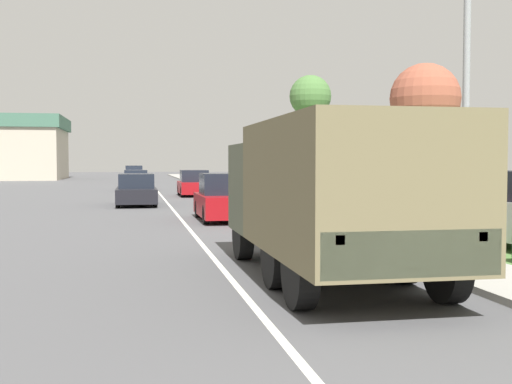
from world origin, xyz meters
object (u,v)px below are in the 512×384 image
at_px(military_truck, 330,191).
at_px(car_fourth_ahead, 136,181).
at_px(car_second_ahead, 136,191).
at_px(car_farthest_ahead, 134,175).
at_px(car_third_ahead, 194,184).
at_px(car_nearest_ahead, 223,199).
at_px(lamp_post, 456,58).

bearing_deg(military_truck, car_fourth_ahead, 95.09).
distance_m(car_second_ahead, car_farthest_ahead, 32.04).
xyz_separation_m(military_truck, car_third_ahead, (0.22, 27.99, -0.88)).
bearing_deg(car_nearest_ahead, lamp_post, -74.36).
xyz_separation_m(car_nearest_ahead, car_second_ahead, (-3.01, 8.62, -0.06)).
xyz_separation_m(car_fourth_ahead, car_farthest_ahead, (-0.10, 16.15, 0.09)).
xyz_separation_m(military_truck, car_nearest_ahead, (-0.27, 11.75, -0.84)).
bearing_deg(military_truck, lamp_post, 15.38).
bearing_deg(car_second_ahead, car_third_ahead, 65.38).
bearing_deg(car_third_ahead, lamp_post, -84.57).
height_order(military_truck, car_nearest_ahead, military_truck).
bearing_deg(car_farthest_ahead, car_fourth_ahead, -89.66).
height_order(military_truck, car_third_ahead, military_truck).
bearing_deg(lamp_post, car_fourth_ahead, 99.65).
relative_size(car_nearest_ahead, car_farthest_ahead, 0.96).
height_order(car_third_ahead, car_farthest_ahead, car_farthest_ahead).
bearing_deg(car_nearest_ahead, car_farthest_ahead, 94.30).
distance_m(car_second_ahead, lamp_post, 20.80).
xyz_separation_m(car_nearest_ahead, car_third_ahead, (0.48, 16.25, -0.04)).
bearing_deg(lamp_post, military_truck, -164.62).
bearing_deg(car_third_ahead, car_second_ahead, -114.62).
bearing_deg(car_fourth_ahead, car_farthest_ahead, 90.34).
bearing_deg(car_nearest_ahead, military_truck, -88.70).
relative_size(military_truck, car_fourth_ahead, 1.50).
height_order(car_nearest_ahead, lamp_post, lamp_post).
relative_size(car_second_ahead, lamp_post, 0.70).
xyz_separation_m(car_third_ahead, lamp_post, (2.59, -27.22, 3.42)).
height_order(military_truck, car_fourth_ahead, military_truck).
xyz_separation_m(car_second_ahead, car_third_ahead, (3.49, 7.63, 0.02)).
distance_m(car_nearest_ahead, car_fourth_ahead, 24.68).
relative_size(car_fourth_ahead, car_farthest_ahead, 1.10).
height_order(car_fourth_ahead, lamp_post, lamp_post).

